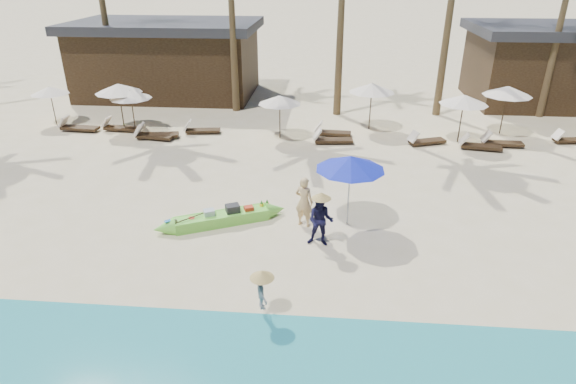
{
  "coord_description": "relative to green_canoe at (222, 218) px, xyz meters",
  "views": [
    {
      "loc": [
        1.68,
        -11.24,
        7.36
      ],
      "look_at": [
        0.55,
        2.0,
        1.01
      ],
      "focal_mm": 30.0,
      "sensor_mm": 36.0,
      "label": 1
    }
  ],
  "objects": [
    {
      "name": "vendor_yellow",
      "position": [
        1.84,
        -4.13,
        0.43
      ],
      "size": [
        0.51,
        0.65,
        0.89
      ],
      "primitive_type": "imported",
      "rotation": [
        0.0,
        0.0,
        1.93
      ],
      "color": "gray",
      "rests_on": "ground"
    },
    {
      "name": "lounger_4_left",
      "position": [
        -4.76,
        7.66,
        0.02
      ],
      "size": [
        2.01,
        0.93,
        0.66
      ],
      "rotation": [
        0.0,
        0.0,
        0.18
      ],
      "color": "#3B2918",
      "rests_on": "ground"
    },
    {
      "name": "blue_umbrella",
      "position": [
        3.89,
        0.37,
        1.83
      ],
      "size": [
        2.08,
        2.08,
        2.24
      ],
      "color": "#99999E",
      "rests_on": "ground"
    },
    {
      "name": "resort_parasol_2",
      "position": [
        -10.53,
        9.51,
        1.48
      ],
      "size": [
        1.81,
        1.81,
        1.86
      ],
      "color": "#3B2918",
      "rests_on": "ground"
    },
    {
      "name": "lounger_7_left",
      "position": [
        7.53,
        7.88,
        -0.0
      ],
      "size": [
        1.8,
        1.08,
        0.59
      ],
      "rotation": [
        0.0,
        0.0,
        0.35
      ],
      "color": "#3B2918",
      "rests_on": "ground"
    },
    {
      "name": "resort_parasol_7",
      "position": [
        9.08,
        8.36,
        1.76
      ],
      "size": [
        2.11,
        2.11,
        2.17
      ],
      "color": "#3B2918",
      "rests_on": "ground"
    },
    {
      "name": "resort_parasol_5",
      "position": [
        1.0,
        8.23,
        1.61
      ],
      "size": [
        1.95,
        1.95,
        2.0
      ],
      "color": "#3B2918",
      "rests_on": "ground"
    },
    {
      "name": "green_canoe",
      "position": [
        0.0,
        0.0,
        0.0
      ],
      "size": [
        4.33,
        2.22,
        0.59
      ],
      "rotation": [
        0.0,
        0.0,
        0.43
      ],
      "color": "#79E646",
      "rests_on": "ground"
    },
    {
      "name": "lounger_6_right",
      "position": [
        3.35,
        7.69,
        0.0
      ],
      "size": [
        1.82,
        0.72,
        0.6
      ],
      "rotation": [
        0.0,
        0.0,
        0.1
      ],
      "color": "#3B2918",
      "rests_on": "ground"
    },
    {
      "name": "pavilion_east",
      "position": [
        15.5,
        15.85,
        2.0
      ],
      "size": [
        8.8,
        6.6,
        4.3
      ],
      "color": "#3B2918",
      "rests_on": "ground"
    },
    {
      "name": "lounger_3_right",
      "position": [
        -6.84,
        8.59,
        0.0
      ],
      "size": [
        1.82,
        0.69,
        0.6
      ],
      "rotation": [
        0.0,
        0.0,
        -0.08
      ],
      "color": "#3B2918",
      "rests_on": "ground"
    },
    {
      "name": "resort_parasol_3",
      "position": [
        -6.7,
        8.85,
        1.82
      ],
      "size": [
        2.18,
        2.18,
        2.24
      ],
      "color": "#3B2918",
      "rests_on": "ground"
    },
    {
      "name": "lounger_5_left",
      "position": [
        -2.85,
        8.57,
        -0.01
      ],
      "size": [
        1.74,
        0.73,
        0.57
      ],
      "rotation": [
        0.0,
        0.0,
        0.13
      ],
      "color": "#3B2918",
      "rests_on": "ground"
    },
    {
      "name": "resort_parasol_8",
      "position": [
        11.36,
        9.77,
        1.85
      ],
      "size": [
        2.2,
        2.2,
        2.27
      ],
      "color": "#3B2918",
      "rests_on": "ground"
    },
    {
      "name": "lounger_6_left",
      "position": [
        3.34,
        8.78,
        -0.01
      ],
      "size": [
        1.74,
        0.66,
        0.58
      ],
      "rotation": [
        0.0,
        0.0,
        -0.08
      ],
      "color": "#3B2918",
      "rests_on": "ground"
    },
    {
      "name": "pavilion_west",
      "position": [
        -6.5,
        15.85,
        1.99
      ],
      "size": [
        10.8,
        6.6,
        4.3
      ],
      "color": "#3B2918",
      "rests_on": "ground"
    },
    {
      "name": "resort_parasol_4",
      "position": [
        -6.04,
        8.57,
        1.61
      ],
      "size": [
        1.94,
        1.94,
        2.0
      ],
      "color": "#3B2918",
      "rests_on": "ground"
    },
    {
      "name": "lounger_9_left",
      "position": [
        14.04,
        8.64,
        -0.01
      ],
      "size": [
        1.68,
        0.7,
        0.55
      ],
      "rotation": [
        0.0,
        0.0,
        0.13
      ],
      "color": "#3B2918",
      "rests_on": "ground"
    },
    {
      "name": "lounger_4_right",
      "position": [
        -4.85,
        7.57,
        0.0
      ],
      "size": [
        1.86,
        0.83,
        0.61
      ],
      "rotation": [
        0.0,
        0.0,
        -0.16
      ],
      "color": "#3B2918",
      "rests_on": "ground"
    },
    {
      "name": "lounger_8_left",
      "position": [
        10.79,
        7.91,
        0.0
      ],
      "size": [
        1.81,
        0.62,
        0.61
      ],
      "rotation": [
        0.0,
        0.0,
        -0.04
      ],
      "color": "#3B2918",
      "rests_on": "ground"
    },
    {
      "name": "lounger_3_left",
      "position": [
        -8.85,
        8.41,
        0.01
      ],
      "size": [
        1.92,
        0.7,
        0.64
      ],
      "rotation": [
        0.0,
        0.0,
        -0.07
      ],
      "color": "#3B2918",
      "rests_on": "ground"
    },
    {
      "name": "tourist",
      "position": [
        2.55,
        0.14,
        0.61
      ],
      "size": [
        0.69,
        0.57,
        1.61
      ],
      "primitive_type": "imported",
      "rotation": [
        0.0,
        0.0,
        2.77
      ],
      "color": "#DBB476",
      "rests_on": "ground"
    },
    {
      "name": "resort_parasol_6",
      "position": [
        5.2,
        9.96,
        1.82
      ],
      "size": [
        2.18,
        2.18,
        2.24
      ],
      "color": "#3B2918",
      "rests_on": "ground"
    },
    {
      "name": "lounger_7_right",
      "position": [
        9.74,
        7.44,
        0.0
      ],
      "size": [
        1.84,
        0.83,
        0.6
      ],
      "rotation": [
        0.0,
        0.0,
        -0.16
      ],
      "color": "#3B2918",
      "rests_on": "ground"
    },
    {
      "name": "vendor_green",
      "position": [
        3.08,
        -0.96,
        0.57
      ],
      "size": [
        0.82,
        0.67,
        1.54
      ],
      "primitive_type": "imported",
      "rotation": [
        0.0,
        0.0,
        -0.13
      ],
      "color": "#141334",
      "rests_on": "ground"
    },
    {
      "name": "ground",
      "position": [
        1.5,
        -1.65,
        -0.2
      ],
      "size": [
        240.0,
        240.0,
        0.0
      ],
      "primitive_type": "plane",
      "color": "beige",
      "rests_on": "ground"
    }
  ]
}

